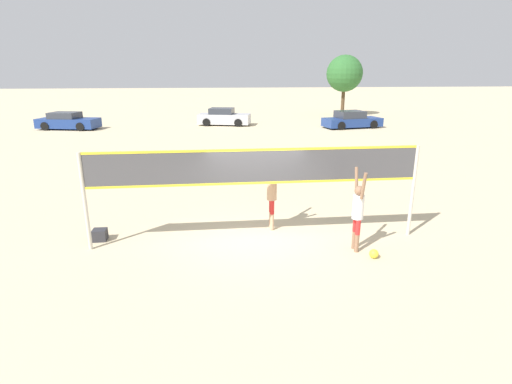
{
  "coord_description": "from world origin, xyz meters",
  "views": [
    {
      "loc": [
        -1.1,
        -9.82,
        4.41
      ],
      "look_at": [
        0.0,
        0.0,
        1.39
      ],
      "focal_mm": 28.0,
      "sensor_mm": 36.0,
      "label": 1
    }
  ],
  "objects_px": {
    "volleyball_net": "(256,173)",
    "player_spiker": "(358,209)",
    "parked_car_near": "(352,120)",
    "parked_car_mid": "(224,117)",
    "parked_car_far": "(68,121)",
    "player_blocker": "(272,191)",
    "volleyball": "(374,254)",
    "tree_left_cluster": "(345,74)",
    "gear_bag": "(100,235)"
  },
  "relations": [
    {
      "from": "player_spiker",
      "to": "volleyball",
      "type": "bearing_deg",
      "value": -148.61
    },
    {
      "from": "player_blocker",
      "to": "tree_left_cluster",
      "type": "bearing_deg",
      "value": 158.3
    },
    {
      "from": "player_blocker",
      "to": "parked_car_near",
      "type": "xyz_separation_m",
      "value": [
        9.52,
        20.41,
        -0.55
      ]
    },
    {
      "from": "player_blocker",
      "to": "gear_bag",
      "type": "height_order",
      "value": "player_blocker"
    },
    {
      "from": "gear_bag",
      "to": "tree_left_cluster",
      "type": "relative_size",
      "value": 0.06
    },
    {
      "from": "volleyball_net",
      "to": "volleyball",
      "type": "relative_size",
      "value": 38.22
    },
    {
      "from": "volleyball_net",
      "to": "parked_car_far",
      "type": "distance_m",
      "value": 26.05
    },
    {
      "from": "player_spiker",
      "to": "gear_bag",
      "type": "bearing_deg",
      "value": 78.43
    },
    {
      "from": "volleyball",
      "to": "tree_left_cluster",
      "type": "distance_m",
      "value": 33.21
    },
    {
      "from": "parked_car_mid",
      "to": "tree_left_cluster",
      "type": "xyz_separation_m",
      "value": [
        12.27,
        6.22,
        3.46
      ]
    },
    {
      "from": "player_blocker",
      "to": "tree_left_cluster",
      "type": "relative_size",
      "value": 0.37
    },
    {
      "from": "gear_bag",
      "to": "parked_car_mid",
      "type": "xyz_separation_m",
      "value": [
        4.16,
        23.5,
        0.49
      ]
    },
    {
      "from": "player_blocker",
      "to": "parked_car_far",
      "type": "relative_size",
      "value": 0.45
    },
    {
      "from": "volleyball_net",
      "to": "player_blocker",
      "type": "bearing_deg",
      "value": 57.41
    },
    {
      "from": "gear_bag",
      "to": "parked_car_mid",
      "type": "distance_m",
      "value": 23.87
    },
    {
      "from": "player_spiker",
      "to": "gear_bag",
      "type": "relative_size",
      "value": 5.87
    },
    {
      "from": "parked_car_mid",
      "to": "parked_car_far",
      "type": "distance_m",
      "value": 12.24
    },
    {
      "from": "parked_car_mid",
      "to": "player_blocker",
      "type": "bearing_deg",
      "value": -74.7
    },
    {
      "from": "volleyball",
      "to": "parked_car_near",
      "type": "relative_size",
      "value": 0.05
    },
    {
      "from": "player_spiker",
      "to": "parked_car_far",
      "type": "xyz_separation_m",
      "value": [
        -14.68,
        23.78,
        -0.52
      ]
    },
    {
      "from": "gear_bag",
      "to": "tree_left_cluster",
      "type": "xyz_separation_m",
      "value": [
        16.43,
        29.72,
        3.95
      ]
    },
    {
      "from": "gear_bag",
      "to": "parked_car_near",
      "type": "bearing_deg",
      "value": 55.48
    },
    {
      "from": "volleyball_net",
      "to": "parked_car_mid",
      "type": "distance_m",
      "value": 24.07
    },
    {
      "from": "player_spiker",
      "to": "parked_car_near",
      "type": "xyz_separation_m",
      "value": [
        7.61,
        22.08,
        -0.51
      ]
    },
    {
      "from": "player_spiker",
      "to": "player_blocker",
      "type": "relative_size",
      "value": 0.97
    },
    {
      "from": "player_spiker",
      "to": "parked_car_mid",
      "type": "distance_m",
      "value": 24.99
    },
    {
      "from": "player_spiker",
      "to": "player_blocker",
      "type": "distance_m",
      "value": 2.54
    },
    {
      "from": "volleyball_net",
      "to": "player_blocker",
      "type": "height_order",
      "value": "volleyball_net"
    },
    {
      "from": "parked_car_mid",
      "to": "parked_car_far",
      "type": "height_order",
      "value": "parked_car_mid"
    },
    {
      "from": "parked_car_mid",
      "to": "volleyball_net",
      "type": "bearing_deg",
      "value": -76.05
    },
    {
      "from": "volleyball_net",
      "to": "player_blocker",
      "type": "relative_size",
      "value": 3.97
    },
    {
      "from": "parked_car_near",
      "to": "volleyball",
      "type": "bearing_deg",
      "value": -118.38
    },
    {
      "from": "volleyball_net",
      "to": "parked_car_far",
      "type": "xyz_separation_m",
      "value": [
        -12.22,
        22.97,
        -1.3
      ]
    },
    {
      "from": "parked_car_near",
      "to": "tree_left_cluster",
      "type": "xyz_separation_m",
      "value": [
        2.18,
        8.99,
        3.5
      ]
    },
    {
      "from": "volleyball",
      "to": "tree_left_cluster",
      "type": "xyz_separation_m",
      "value": [
        9.49,
        31.57,
        3.99
      ]
    },
    {
      "from": "tree_left_cluster",
      "to": "gear_bag",
      "type": "bearing_deg",
      "value": -118.94
    },
    {
      "from": "parked_car_near",
      "to": "parked_car_mid",
      "type": "distance_m",
      "value": 10.47
    },
    {
      "from": "parked_car_near",
      "to": "tree_left_cluster",
      "type": "distance_m",
      "value": 9.89
    },
    {
      "from": "gear_bag",
      "to": "parked_car_mid",
      "type": "bearing_deg",
      "value": 79.96
    },
    {
      "from": "player_spiker",
      "to": "tree_left_cluster",
      "type": "relative_size",
      "value": 0.36
    },
    {
      "from": "parked_car_near",
      "to": "parked_car_far",
      "type": "height_order",
      "value": "parked_car_near"
    },
    {
      "from": "tree_left_cluster",
      "to": "player_blocker",
      "type": "bearing_deg",
      "value": -111.7
    },
    {
      "from": "player_blocker",
      "to": "gear_bag",
      "type": "relative_size",
      "value": 6.05
    },
    {
      "from": "volleyball",
      "to": "parked_car_far",
      "type": "height_order",
      "value": "parked_car_far"
    },
    {
      "from": "tree_left_cluster",
      "to": "parked_car_far",
      "type": "bearing_deg",
      "value": -163.4
    },
    {
      "from": "player_spiker",
      "to": "parked_car_far",
      "type": "height_order",
      "value": "player_spiker"
    },
    {
      "from": "volleyball",
      "to": "parked_car_mid",
      "type": "xyz_separation_m",
      "value": [
        -2.79,
        25.35,
        0.53
      ]
    },
    {
      "from": "volleyball_net",
      "to": "player_spiker",
      "type": "relative_size",
      "value": 4.08
    },
    {
      "from": "gear_bag",
      "to": "player_spiker",
      "type": "bearing_deg",
      "value": -11.57
    },
    {
      "from": "volleyball",
      "to": "volleyball_net",
      "type": "bearing_deg",
      "value": 154.59
    }
  ]
}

